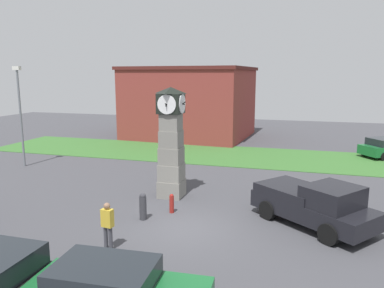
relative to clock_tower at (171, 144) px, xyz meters
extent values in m
plane|color=#424247|center=(1.87, -3.67, -2.69)|extent=(76.63, 76.63, 0.00)
cube|color=gray|center=(0.00, 0.00, -2.28)|extent=(1.17, 1.17, 0.83)
cube|color=gray|center=(0.00, 0.00, -1.44)|extent=(1.11, 1.11, 0.83)
cube|color=slate|center=(0.00, 0.00, -0.61)|extent=(1.05, 1.05, 0.83)
cube|color=slate|center=(0.00, 0.00, 0.23)|extent=(0.99, 0.99, 0.83)
cube|color=gray|center=(0.00, 0.00, 1.06)|extent=(0.92, 0.92, 0.83)
cube|color=black|center=(0.00, 0.00, 1.96)|extent=(1.12, 1.12, 0.96)
cylinder|color=white|center=(0.00, 0.58, 1.96)|extent=(0.92, 0.04, 0.92)
cube|color=black|center=(0.00, 0.61, 1.96)|extent=(0.06, 0.04, 0.21)
cube|color=black|center=(0.00, 0.61, 1.96)|extent=(0.04, 0.32, 0.21)
cylinder|color=white|center=(0.00, -0.58, 1.96)|extent=(0.92, 0.04, 0.92)
cube|color=black|center=(0.00, -0.61, 1.96)|extent=(0.06, 0.16, 0.18)
cube|color=black|center=(0.00, -0.61, 1.96)|extent=(0.04, 0.34, 0.14)
cylinder|color=white|center=(0.58, 0.00, 1.96)|extent=(0.04, 0.92, 0.92)
cube|color=black|center=(0.61, 0.00, 1.96)|extent=(0.20, 0.06, 0.12)
cube|color=black|center=(0.61, 0.00, 1.96)|extent=(0.31, 0.04, 0.23)
cylinder|color=white|center=(-0.58, 0.00, 1.96)|extent=(0.04, 0.92, 0.92)
cube|color=black|center=(-0.61, 0.00, 1.96)|extent=(0.20, 0.06, 0.12)
cube|color=black|center=(-0.61, 0.00, 1.96)|extent=(0.10, 0.04, 0.34)
pyramid|color=black|center=(0.00, 0.00, 2.59)|extent=(1.17, 1.17, 0.31)
cylinder|color=maroon|center=(0.76, -2.15, -2.32)|extent=(0.20, 0.20, 0.74)
sphere|color=maroon|center=(0.76, -2.15, -1.93)|extent=(0.18, 0.18, 0.18)
cylinder|color=#333338|center=(-0.14, -3.24, -2.20)|extent=(0.30, 0.30, 0.98)
sphere|color=#333338|center=(-0.14, -3.24, -1.67)|extent=(0.27, 0.27, 0.27)
cube|color=black|center=(-1.07, -9.96, -2.06)|extent=(3.85, 1.99, 0.72)
cylinder|color=black|center=(0.12, -9.02, -2.37)|extent=(0.64, 0.22, 0.64)
cube|color=#1E2328|center=(1.66, -9.62, -1.43)|extent=(2.54, 1.84, 0.51)
cylinder|color=black|center=(0.56, -8.80, -2.37)|extent=(0.65, 0.26, 0.64)
cylinder|color=black|center=(10.81, 13.03, -2.37)|extent=(0.65, 0.55, 0.64)
cylinder|color=black|center=(11.82, 11.58, -2.37)|extent=(0.65, 0.55, 0.64)
cube|color=black|center=(6.68, -1.87, -1.99)|extent=(5.17, 4.72, 0.70)
cube|color=black|center=(7.35, -2.41, -1.24)|extent=(2.59, 2.63, 0.80)
cube|color=black|center=(5.90, -1.26, -1.46)|extent=(3.43, 3.33, 0.36)
cylinder|color=black|center=(8.46, -2.03, -2.29)|extent=(0.80, 0.72, 0.80)
cylinder|color=black|center=(7.22, -3.58, -2.29)|extent=(0.80, 0.72, 0.80)
cylinder|color=black|center=(6.14, -0.17, -2.29)|extent=(0.80, 0.72, 0.80)
cylinder|color=black|center=(4.90, -1.72, -2.29)|extent=(0.80, 0.72, 0.80)
cylinder|color=#3F3F47|center=(-0.09, -6.14, -2.27)|extent=(0.14, 0.14, 0.84)
cylinder|color=#3F3F47|center=(-0.28, -6.11, -2.27)|extent=(0.14, 0.14, 0.84)
cube|color=gold|center=(-0.19, -6.12, -1.53)|extent=(0.43, 0.30, 0.63)
sphere|color=#8C664C|center=(-0.19, -6.12, -1.10)|extent=(0.23, 0.23, 0.23)
cylinder|color=slate|center=(-11.55, 3.22, 0.46)|extent=(0.14, 0.14, 6.32)
cube|color=silver|center=(-11.55, 3.22, 3.74)|extent=(0.50, 0.24, 0.24)
cube|color=maroon|center=(-4.47, 18.32, 0.54)|extent=(11.66, 10.19, 6.46)
cube|color=#4F1E1B|center=(-4.47, 18.32, 3.92)|extent=(12.01, 10.50, 0.30)
cube|color=#386B2D|center=(4.78, 10.38, -2.67)|extent=(45.98, 7.21, 0.04)
camera|label=1|loc=(6.03, -17.00, 3.30)|focal=35.00mm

